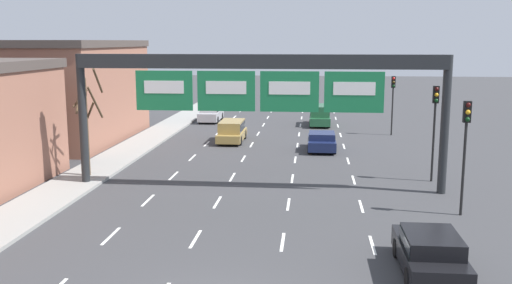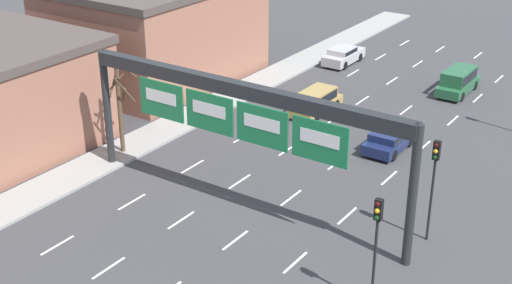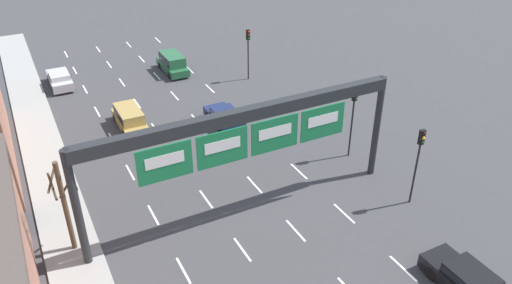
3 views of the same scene
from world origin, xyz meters
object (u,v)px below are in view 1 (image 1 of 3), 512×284
suv_green (320,114)px  car_silver (211,114)px  tree_bare_second (87,120)px  car_navy (322,141)px  traffic_light_mid_block (393,93)px  car_black (430,252)px  traffic_light_near_gantry (466,135)px  sign_gantry (258,79)px  suv_gold (232,130)px  traffic_light_far_end (435,114)px

suv_green → car_silver: bearing=172.0°
car_silver → tree_bare_second: size_ratio=0.75×
car_navy → traffic_light_mid_block: bearing=51.5°
suv_green → traffic_light_mid_block: bearing=-40.7°
suv_green → traffic_light_mid_block: (5.63, -4.84, 2.34)m
car_navy → tree_bare_second: bearing=-144.2°
car_black → traffic_light_near_gantry: 7.59m
sign_gantry → suv_green: bearing=81.6°
suv_gold → traffic_light_mid_block: (12.22, 4.26, 2.45)m
suv_green → traffic_light_near_gantry: (5.75, -26.13, 2.51)m
traffic_light_mid_block → suv_green: bearing=139.3°
sign_gantry → traffic_light_mid_block: sign_gantry is taller
car_navy → suv_gold: (-6.60, 2.81, 0.19)m
sign_gantry → tree_bare_second: 9.82m
tree_bare_second → car_navy: bearing=35.8°
suv_gold → traffic_light_near_gantry: 21.20m
suv_gold → car_black: 25.54m
car_black → traffic_light_mid_block: (2.49, 27.87, 2.58)m
car_silver → car_black: size_ratio=1.02×
traffic_light_mid_block → tree_bare_second: tree_bare_second is taller
tree_bare_second → suv_gold: bearing=62.8°
suv_green → tree_bare_second: 24.76m
suv_green → traffic_light_near_gantry: bearing=-77.6°
traffic_light_far_end → car_black: bearing=-101.6°
suv_green → sign_gantry: bearing=-98.4°
traffic_light_mid_block → tree_bare_second: (-18.39, -16.27, -0.16)m
traffic_light_far_end → traffic_light_mid_block: bearing=90.4°
traffic_light_near_gantry → car_navy: bearing=112.0°
suv_gold → suv_green: 11.24m
sign_gantry → car_silver: (-6.72, 23.97, -4.83)m
car_navy → car_black: bearing=-81.4°
sign_gantry → car_silver: size_ratio=4.22×
car_silver → car_navy: bearing=-52.9°
sign_gantry → traffic_light_near_gantry: bearing=-21.5°
traffic_light_far_end → car_navy: bearing=124.9°
sign_gantry → traffic_light_far_end: 9.60m
suv_gold → traffic_light_far_end: (12.31, -10.99, 2.72)m
traffic_light_mid_block → sign_gantry: bearing=-116.9°
traffic_light_near_gantry → suv_gold: bearing=125.9°
suv_gold → car_navy: bearing=-23.1°
tree_bare_second → car_black: bearing=-36.1°
suv_gold → car_black: size_ratio=1.05×
suv_gold → traffic_light_mid_block: 13.17m
sign_gantry → suv_gold: sign_gantry is taller
tree_bare_second → traffic_light_far_end: bearing=3.2°
car_navy → suv_gold: 7.17m
traffic_light_near_gantry → sign_gantry: bearing=158.5°
traffic_light_near_gantry → tree_bare_second: 19.19m
sign_gantry → car_navy: 12.18m
sign_gantry → car_silver: sign_gantry is taller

